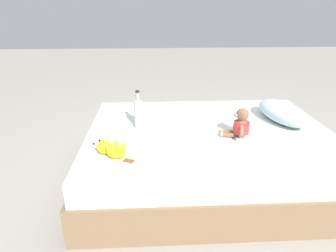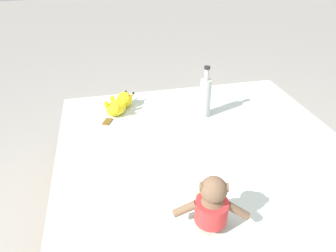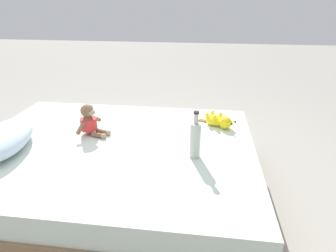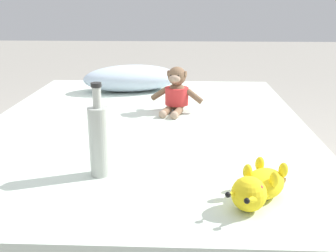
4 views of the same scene
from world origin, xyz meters
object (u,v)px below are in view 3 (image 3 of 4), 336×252
object	(u,v)px
plush_yellow_creature	(219,121)
glass_bottle	(195,139)
bed	(115,172)
pillow	(7,138)
plush_monkey	(90,122)

from	to	relation	value
plush_yellow_creature	glass_bottle	distance (m)	0.53
bed	plush_yellow_creature	distance (m)	0.90
bed	glass_bottle	xyz separation A→B (m)	(-0.10, -0.59, 0.36)
bed	pillow	world-z (taller)	pillow
plush_yellow_creature	bed	bearing A→B (deg)	117.91
pillow	plush_yellow_creature	size ratio (longest dim) A/B	2.17
plush_monkey	glass_bottle	bearing A→B (deg)	-106.67
bed	plush_yellow_creature	bearing A→B (deg)	-62.09
plush_monkey	bed	bearing A→B (deg)	-124.19
pillow	bed	bearing A→B (deg)	-77.12
pillow	plush_monkey	xyz separation A→B (m)	(0.30, -0.47, 0.01)
bed	plush_yellow_creature	world-z (taller)	plush_yellow_creature
plush_yellow_creature	pillow	bearing A→B (deg)	111.19
plush_yellow_creature	glass_bottle	world-z (taller)	glass_bottle
plush_monkey	glass_bottle	distance (m)	0.83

